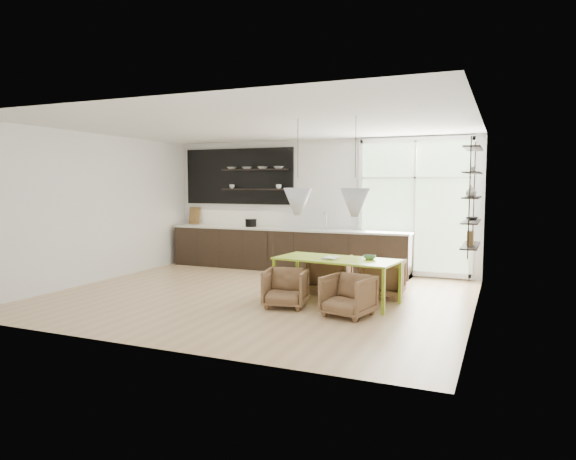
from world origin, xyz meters
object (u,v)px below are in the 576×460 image
(armchair_front_left, at_px, (285,288))
(armchair_front_right, at_px, (348,296))
(armchair_back_right, at_px, (383,278))
(wire_stool, at_px, (288,281))
(armchair_back_left, at_px, (330,274))
(dining_table, at_px, (336,262))

(armchair_front_left, bearing_deg, armchair_front_right, -19.69)
(armchair_back_right, distance_m, wire_stool, 1.64)
(armchair_back_left, relative_size, armchair_front_right, 1.10)
(armchair_back_left, height_order, armchair_front_right, armchair_back_left)
(armchair_back_left, height_order, armchair_front_left, armchair_back_left)
(dining_table, height_order, armchair_front_right, dining_table)
(dining_table, xyz_separation_m, armchair_front_left, (-0.63, -0.62, -0.37))
(armchair_back_left, distance_m, armchair_front_right, 1.68)
(armchair_back_left, relative_size, wire_stool, 1.87)
(wire_stool, bearing_deg, armchair_front_right, -34.28)
(armchair_front_right, relative_size, wire_stool, 1.70)
(armchair_front_right, bearing_deg, armchair_back_right, 96.48)
(armchair_back_left, xyz_separation_m, armchair_back_right, (0.96, -0.01, -0.01))
(armchair_front_left, distance_m, armchair_front_right, 1.08)
(armchair_back_right, distance_m, armchair_front_right, 1.50)
(armchair_front_left, xyz_separation_m, wire_stool, (-0.28, 0.75, -0.05))
(dining_table, relative_size, armchair_back_right, 2.90)
(armchair_back_right, xyz_separation_m, wire_stool, (-1.53, -0.57, -0.07))
(armchair_front_left, relative_size, armchair_front_right, 0.99)
(armchair_front_left, height_order, armchair_front_right, armchair_front_right)
(dining_table, distance_m, armchair_back_right, 1.00)
(armchair_back_right, bearing_deg, wire_stool, 17.00)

